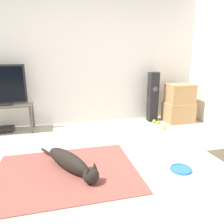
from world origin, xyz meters
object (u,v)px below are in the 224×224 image
(tv_stand, at_px, (4,109))
(tennis_ball_near_speaker, at_px, (158,122))
(cardboard_box_lower, at_px, (178,112))
(frisbee, at_px, (181,169))
(dog, at_px, (71,162))
(cardboard_box_upper, at_px, (180,94))
(floor_speaker, at_px, (153,97))
(tennis_ball_loose_on_carpet, at_px, (164,128))
(game_console, at_px, (4,129))
(tv, at_px, (1,85))
(tennis_ball_by_boxes, at_px, (154,121))

(tv_stand, distance_m, tennis_ball_near_speaker, 2.80)
(cardboard_box_lower, bearing_deg, frisbee, -119.21)
(dog, xyz_separation_m, cardboard_box_upper, (2.22, 1.44, 0.45))
(floor_speaker, bearing_deg, cardboard_box_upper, -21.37)
(frisbee, xyz_separation_m, tennis_ball_loose_on_carpet, (0.48, 1.36, 0.02))
(frisbee, xyz_separation_m, game_console, (-2.30, 1.93, 0.03))
(cardboard_box_upper, height_order, tv, tv)
(tv, height_order, tennis_ball_loose_on_carpet, tv)
(frisbee, relative_size, tennis_ball_loose_on_carpet, 3.79)
(tennis_ball_by_boxes, relative_size, game_console, 0.20)
(cardboard_box_upper, relative_size, tv, 0.62)
(game_console, bearing_deg, tennis_ball_by_boxes, -3.54)
(tennis_ball_loose_on_carpet, bearing_deg, tennis_ball_by_boxes, 91.47)
(cardboard_box_lower, relative_size, cardboard_box_upper, 1.09)
(tv_stand, xyz_separation_m, tennis_ball_loose_on_carpet, (2.73, -0.54, -0.38))
(tennis_ball_loose_on_carpet, relative_size, game_console, 0.20)
(cardboard_box_lower, distance_m, cardboard_box_upper, 0.37)
(frisbee, xyz_separation_m, cardboard_box_lower, (0.96, 1.72, 0.18))
(tv, bearing_deg, tennis_ball_loose_on_carpet, -11.22)
(tennis_ball_loose_on_carpet, bearing_deg, floor_speaker, 89.37)
(dog, bearing_deg, frisbee, -12.74)
(frisbee, relative_size, floor_speaker, 0.26)
(tennis_ball_loose_on_carpet, height_order, game_console, game_console)
(dog, relative_size, frisbee, 3.98)
(tennis_ball_near_speaker, relative_size, tennis_ball_loose_on_carpet, 1.00)
(frisbee, height_order, tennis_ball_near_speaker, tennis_ball_near_speaker)
(cardboard_box_upper, relative_size, game_console, 1.52)
(frisbee, bearing_deg, tv, 139.87)
(floor_speaker, distance_m, tennis_ball_near_speaker, 0.52)
(dog, height_order, tennis_ball_near_speaker, dog)
(tennis_ball_by_boxes, xyz_separation_m, game_console, (-2.77, 0.17, 0.01))
(frisbee, height_order, tv, tv)
(floor_speaker, relative_size, game_console, 3.02)
(tv, relative_size, tennis_ball_by_boxes, 11.91)
(dog, bearing_deg, floor_speaker, 43.18)
(tennis_ball_by_boxes, distance_m, tennis_ball_near_speaker, 0.10)
(frisbee, distance_m, tv_stand, 2.97)
(tv, relative_size, tennis_ball_loose_on_carpet, 11.91)
(dog, height_order, tv, tv)
(tennis_ball_by_boxes, relative_size, tennis_ball_near_speaker, 1.00)
(floor_speaker, bearing_deg, tv_stand, -179.67)
(floor_speaker, distance_m, game_console, 2.82)
(frisbee, bearing_deg, tennis_ball_by_boxes, 75.14)
(frisbee, height_order, cardboard_box_upper, cardboard_box_upper)
(cardboard_box_upper, bearing_deg, tennis_ball_by_boxes, 175.78)
(cardboard_box_lower, relative_size, tv_stand, 0.58)
(dog, relative_size, tv, 1.26)
(frisbee, relative_size, tv_stand, 0.27)
(cardboard_box_lower, height_order, floor_speaker, floor_speaker)
(floor_speaker, bearing_deg, game_console, 179.61)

